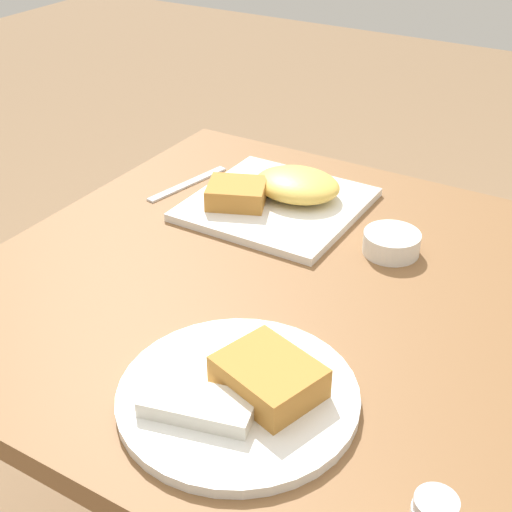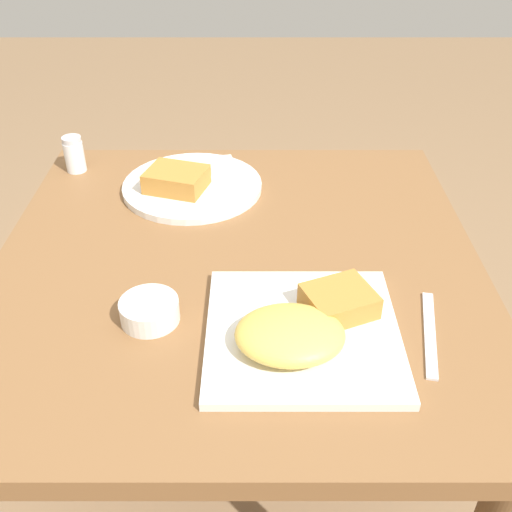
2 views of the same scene
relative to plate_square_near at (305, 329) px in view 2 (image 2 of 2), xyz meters
The scene contains 7 objects.
ground_plane 0.77m from the plate_square_near, 116.06° to the left, with size 8.00×8.00×0.00m, color #846647.
dining_table 0.25m from the plate_square_near, 116.06° to the left, with size 0.84×0.87×0.71m.
plate_square_near is the anchor object (origin of this frame).
plate_oval_far 0.49m from the plate_square_near, 114.30° to the left, with size 0.28×0.28×0.05m.
sauce_ramekin 0.23m from the plate_square_near, 168.74° to the left, with size 0.09×0.09×0.03m.
salt_shaker 0.70m from the plate_square_near, 130.49° to the left, with size 0.04×0.04×0.08m.
butter_knife 0.19m from the plate_square_near, ahead, with size 0.05×0.19×0.00m.
Camera 2 is at (0.03, -0.84, 1.31)m, focal length 42.00 mm.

